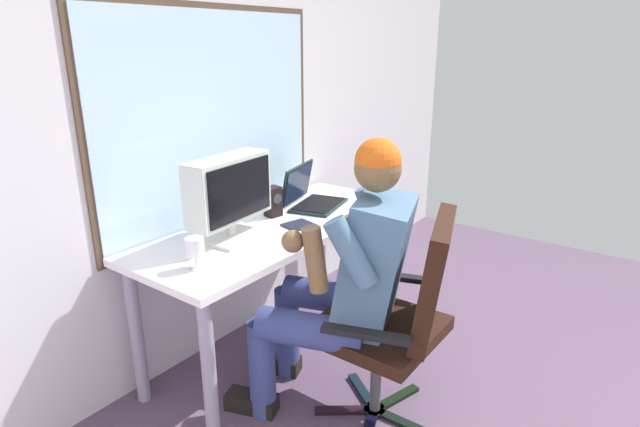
# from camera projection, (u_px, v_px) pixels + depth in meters

# --- Properties ---
(wall_rear) EXTENTS (4.98, 0.08, 2.66)m
(wall_rear) POSITION_uv_depth(u_px,v_px,m) (229.00, 102.00, 2.71)
(wall_rear) COLOR silver
(wall_rear) RESTS_ON ground
(desk) EXTENTS (1.57, 0.63, 0.74)m
(desk) POSITION_uv_depth(u_px,v_px,m) (278.00, 242.00, 2.67)
(desk) COLOR gray
(desk) RESTS_ON ground
(office_chair) EXTENTS (0.67, 0.60, 0.97)m
(office_chair) POSITION_uv_depth(u_px,v_px,m) (403.00, 309.00, 2.18)
(office_chair) COLOR black
(office_chair) RESTS_ON ground
(person_seated) EXTENTS (0.68, 0.88, 1.28)m
(person_seated) POSITION_uv_depth(u_px,v_px,m) (344.00, 277.00, 2.22)
(person_seated) COLOR navy
(person_seated) RESTS_ON ground
(crt_monitor) EXTENTS (0.47, 0.25, 0.40)m
(crt_monitor) POSITION_uv_depth(u_px,v_px,m) (229.00, 191.00, 2.38)
(crt_monitor) COLOR beige
(crt_monitor) RESTS_ON desk
(laptop) EXTENTS (0.40, 0.35, 0.23)m
(laptop) POSITION_uv_depth(u_px,v_px,m) (309.00, 195.00, 2.93)
(laptop) COLOR black
(laptop) RESTS_ON desk
(wine_glass) EXTENTS (0.08, 0.08, 0.13)m
(wine_glass) POSITION_uv_depth(u_px,v_px,m) (195.00, 248.00, 2.10)
(wine_glass) COLOR silver
(wine_glass) RESTS_ON desk
(desk_speaker) EXTENTS (0.09, 0.08, 0.16)m
(desk_speaker) POSITION_uv_depth(u_px,v_px,m) (273.00, 201.00, 2.74)
(desk_speaker) COLOR black
(desk_speaker) RESTS_ON desk
(cd_case) EXTENTS (0.17, 0.15, 0.01)m
(cd_case) POSITION_uv_depth(u_px,v_px,m) (299.00, 225.00, 2.62)
(cd_case) COLOR #242637
(cd_case) RESTS_ON desk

